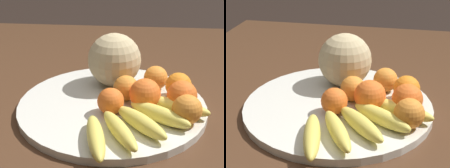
% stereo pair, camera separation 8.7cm
% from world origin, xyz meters
% --- Properties ---
extents(kitchen_table, '(1.36, 1.03, 0.76)m').
position_xyz_m(kitchen_table, '(0.00, 0.00, 0.66)').
color(kitchen_table, '#4C301E').
rests_on(kitchen_table, ground_plane).
extents(fruit_bowl, '(0.44, 0.44, 0.02)m').
position_xyz_m(fruit_bowl, '(0.03, 0.04, 0.77)').
color(fruit_bowl, silver).
rests_on(fruit_bowl, kitchen_table).
extents(melon, '(0.14, 0.14, 0.14)m').
position_xyz_m(melon, '(-0.08, 0.03, 0.84)').
color(melon, '#C6B284').
rests_on(melon, fruit_bowl).
extents(banana_bunch, '(0.27, 0.28, 0.04)m').
position_xyz_m(banana_bunch, '(0.14, 0.10, 0.79)').
color(banana_bunch, brown).
rests_on(banana_bunch, fruit_bowl).
extents(orange_front_left, '(0.07, 0.07, 0.07)m').
position_xyz_m(orange_front_left, '(0.05, 0.20, 0.81)').
color(orange_front_left, orange).
rests_on(orange_front_left, fruit_bowl).
extents(orange_front_right, '(0.07, 0.07, 0.07)m').
position_xyz_m(orange_front_right, '(0.05, 0.11, 0.81)').
color(orange_front_right, orange).
rests_on(orange_front_right, fruit_bowl).
extents(orange_mid_center, '(0.06, 0.06, 0.06)m').
position_xyz_m(orange_mid_center, '(0.11, 0.20, 0.81)').
color(orange_mid_center, orange).
rests_on(orange_mid_center, fruit_bowl).
extents(orange_back_left, '(0.06, 0.06, 0.06)m').
position_xyz_m(orange_back_left, '(-0.06, 0.14, 0.80)').
color(orange_back_left, orange).
rests_on(orange_back_left, fruit_bowl).
extents(orange_back_right, '(0.06, 0.06, 0.06)m').
position_xyz_m(orange_back_right, '(-0.01, 0.19, 0.81)').
color(orange_back_right, orange).
rests_on(orange_back_right, fruit_bowl).
extents(orange_top_small, '(0.06, 0.06, 0.06)m').
position_xyz_m(orange_top_small, '(0.08, 0.04, 0.80)').
color(orange_top_small, orange).
rests_on(orange_top_small, fruit_bowl).
extents(orange_side_extra, '(0.06, 0.06, 0.06)m').
position_xyz_m(orange_side_extra, '(0.01, 0.07, 0.80)').
color(orange_side_extra, orange).
rests_on(orange_side_extra, fruit_bowl).
extents(produce_tag, '(0.08, 0.08, 0.00)m').
position_xyz_m(produce_tag, '(0.02, 0.14, 0.78)').
color(produce_tag, white).
rests_on(produce_tag, fruit_bowl).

